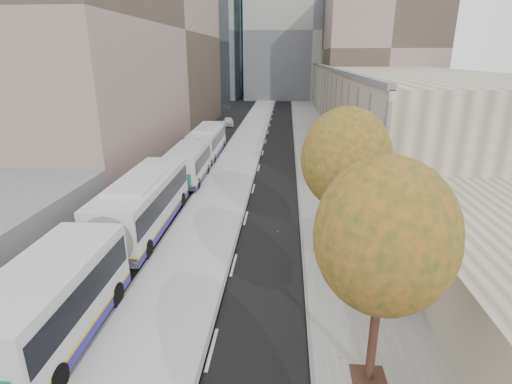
# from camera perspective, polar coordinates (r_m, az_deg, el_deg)

# --- Properties ---
(bus_platform) EXTENTS (4.25, 150.00, 0.15)m
(bus_platform) POSITION_cam_1_polar(r_m,az_deg,el_deg) (41.78, -2.20, 5.43)
(bus_platform) COLOR #B7B7B7
(bus_platform) RESTS_ON ground
(sidewalk) EXTENTS (4.75, 150.00, 0.08)m
(sidewalk) POSITION_cam_1_polar(r_m,az_deg,el_deg) (41.66, 8.84, 5.13)
(sidewalk) COLOR gray
(sidewalk) RESTS_ON ground
(building_tan) EXTENTS (18.00, 92.00, 8.00)m
(building_tan) POSITION_cam_1_polar(r_m,az_deg,el_deg) (71.14, 16.72, 13.47)
(building_tan) COLOR gray
(building_tan) RESTS_ON ground
(building_midrise) EXTENTS (24.00, 46.00, 25.00)m
(building_midrise) POSITION_cam_1_polar(r_m,az_deg,el_deg) (51.94, -23.89, 20.39)
(building_midrise) COLOR gray
(building_midrise) RESTS_ON ground
(building_far_block) EXTENTS (30.00, 18.00, 30.00)m
(building_far_block) POSITION_cam_1_polar(r_m,az_deg,el_deg) (101.62, 7.82, 21.69)
(building_far_block) COLOR #9E9B90
(building_far_block) RESTS_ON ground
(bus_shelter) EXTENTS (1.90, 4.40, 2.53)m
(bus_shelter) POSITION_cam_1_polar(r_m,az_deg,el_deg) (18.67, 19.28, -6.33)
(bus_shelter) COLOR #383A3F
(bus_shelter) RESTS_ON sidewalk
(tree_b) EXTENTS (4.00, 4.00, 6.97)m
(tree_b) POSITION_cam_1_polar(r_m,az_deg,el_deg) (11.75, 17.92, -6.08)
(tree_b) COLOR black
(tree_b) RESTS_ON sidewalk
(tree_c) EXTENTS (4.20, 4.20, 7.28)m
(tree_c) POSITION_cam_1_polar(r_m,az_deg,el_deg) (19.13, 12.72, 4.65)
(tree_c) COLOR black
(tree_c) RESTS_ON sidewalk
(bus_near) EXTENTS (3.00, 18.73, 3.12)m
(bus_near) POSITION_cam_1_polar(r_m,az_deg,el_deg) (20.53, -19.40, -5.51)
(bus_near) COLOR silver
(bus_near) RESTS_ON ground
(bus_far) EXTENTS (2.85, 17.09, 2.84)m
(bus_far) POSITION_cam_1_polar(r_m,az_deg,el_deg) (37.68, -7.95, 6.07)
(bus_far) COLOR silver
(bus_far) RESTS_ON ground
(distant_car) EXTENTS (2.02, 3.85, 1.25)m
(distant_car) POSITION_cam_1_polar(r_m,az_deg,el_deg) (59.57, -3.97, 10.01)
(distant_car) COLOR silver
(distant_car) RESTS_ON ground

